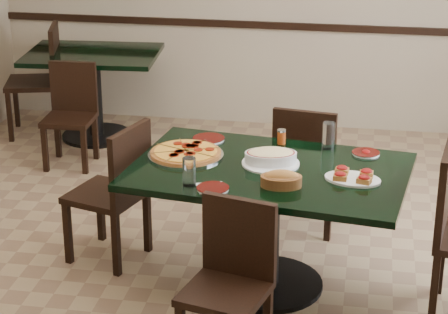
% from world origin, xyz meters
% --- Properties ---
extents(floor, '(5.50, 5.50, 0.00)m').
position_xyz_m(floor, '(0.00, 0.00, 0.00)').
color(floor, '#876F4D').
rests_on(floor, ground).
extents(room_shell, '(5.50, 5.50, 5.50)m').
position_xyz_m(room_shell, '(1.02, 1.73, 1.17)').
color(room_shell, white).
rests_on(room_shell, floor).
extents(main_table, '(1.65, 1.18, 0.75)m').
position_xyz_m(main_table, '(0.24, -0.15, 0.57)').
color(main_table, black).
rests_on(main_table, floor).
extents(back_table, '(1.14, 0.87, 0.75)m').
position_xyz_m(back_table, '(-1.53, 2.14, 0.52)').
color(back_table, black).
rests_on(back_table, floor).
extents(chair_far, '(0.47, 0.47, 0.87)m').
position_xyz_m(chair_far, '(0.39, 0.62, 0.49)').
color(chair_far, black).
rests_on(chair_far, floor).
extents(chair_near, '(0.48, 0.48, 0.84)m').
position_xyz_m(chair_near, '(0.14, -0.88, 0.47)').
color(chair_near, black).
rests_on(chair_near, floor).
extents(chair_left, '(0.52, 0.52, 0.89)m').
position_xyz_m(chair_left, '(-0.71, 0.02, 0.50)').
color(chair_left, black).
rests_on(chair_left, floor).
extents(back_chair_near, '(0.39, 0.39, 0.80)m').
position_xyz_m(back_chair_near, '(-1.53, 1.56, 0.44)').
color(back_chair_near, black).
rests_on(back_chair_near, floor).
extents(back_chair_left, '(0.54, 0.54, 0.95)m').
position_xyz_m(back_chair_left, '(-1.99, 2.17, 0.53)').
color(back_chair_left, black).
rests_on(back_chair_left, floor).
extents(pepperoni_pizza, '(0.44, 0.44, 0.04)m').
position_xyz_m(pepperoni_pizza, '(-0.26, -0.04, 0.77)').
color(pepperoni_pizza, silver).
rests_on(pepperoni_pizza, main_table).
extents(lasagna_casserole, '(0.33, 0.33, 0.09)m').
position_xyz_m(lasagna_casserole, '(0.24, -0.09, 0.80)').
color(lasagna_casserole, silver).
rests_on(lasagna_casserole, main_table).
extents(bread_basket, '(0.24, 0.18, 0.09)m').
position_xyz_m(bread_basket, '(0.33, -0.39, 0.79)').
color(bread_basket, brown).
rests_on(bread_basket, main_table).
extents(bruschetta_platter, '(0.35, 0.27, 0.05)m').
position_xyz_m(bruschetta_platter, '(0.71, -0.25, 0.77)').
color(bruschetta_platter, silver).
rests_on(bruschetta_platter, main_table).
extents(side_plate_near, '(0.17, 0.17, 0.02)m').
position_xyz_m(side_plate_near, '(-0.02, -0.50, 0.76)').
color(side_plate_near, silver).
rests_on(side_plate_near, main_table).
extents(side_plate_far_r, '(0.16, 0.16, 0.03)m').
position_xyz_m(side_plate_far_r, '(0.77, 0.16, 0.76)').
color(side_plate_far_r, silver).
rests_on(side_plate_far_r, main_table).
extents(side_plate_far_l, '(0.19, 0.19, 0.02)m').
position_xyz_m(side_plate_far_l, '(-0.18, 0.24, 0.76)').
color(side_plate_far_l, silver).
rests_on(side_plate_far_l, main_table).
extents(napkin_setting, '(0.18, 0.18, 0.01)m').
position_xyz_m(napkin_setting, '(-0.03, -0.48, 0.75)').
color(napkin_setting, silver).
rests_on(napkin_setting, main_table).
extents(water_glass_a, '(0.08, 0.08, 0.16)m').
position_xyz_m(water_glass_a, '(0.54, 0.22, 0.83)').
color(water_glass_a, white).
rests_on(water_glass_a, main_table).
extents(water_glass_b, '(0.07, 0.07, 0.15)m').
position_xyz_m(water_glass_b, '(-0.15, -0.46, 0.83)').
color(water_glass_b, white).
rests_on(water_glass_b, main_table).
extents(pepper_shaker, '(0.05, 0.05, 0.09)m').
position_xyz_m(pepper_shaker, '(0.26, 0.25, 0.80)').
color(pepper_shaker, '#AC3C12').
rests_on(pepper_shaker, main_table).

